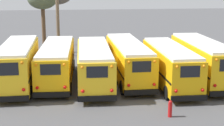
# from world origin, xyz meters

# --- Properties ---
(ground_plane) EXTENTS (160.00, 160.00, 0.00)m
(ground_plane) POSITION_xyz_m (0.00, 0.00, 0.00)
(ground_plane) COLOR #4C4C4F
(school_bus_0) EXTENTS (2.53, 9.40, 3.32)m
(school_bus_0) POSITION_xyz_m (-7.28, 0.17, 1.79)
(school_bus_0) COLOR yellow
(school_bus_0) RESTS_ON ground
(school_bus_1) EXTENTS (3.06, 10.33, 3.00)m
(school_bus_1) POSITION_xyz_m (-4.37, 1.12, 1.63)
(school_bus_1) COLOR #EAAA0F
(school_bus_1) RESTS_ON ground
(school_bus_2) EXTENTS (2.96, 10.35, 3.06)m
(school_bus_2) POSITION_xyz_m (-1.46, -0.12, 1.68)
(school_bus_2) COLOR yellow
(school_bus_2) RESTS_ON ground
(school_bus_3) EXTENTS (2.51, 10.85, 3.10)m
(school_bus_3) POSITION_xyz_m (1.46, 1.09, 1.69)
(school_bus_3) COLOR #EAAA0F
(school_bus_3) RESTS_ON ground
(school_bus_4) EXTENTS (2.65, 9.74, 3.06)m
(school_bus_4) POSITION_xyz_m (4.37, -1.09, 1.67)
(school_bus_4) COLOR #EAAA0F
(school_bus_4) RESTS_ON ground
(school_bus_5) EXTENTS (2.77, 9.95, 3.31)m
(school_bus_5) POSITION_xyz_m (7.28, -0.42, 1.80)
(school_bus_5) COLOR yellow
(school_bus_5) RESTS_ON ground
(utility_pole) EXTENTS (1.80, 0.35, 9.41)m
(utility_pole) POSITION_xyz_m (-4.43, 11.20, 4.81)
(utility_pole) COLOR brown
(utility_pole) RESTS_ON ground
(fire_hydrant) EXTENTS (0.24, 0.24, 1.03)m
(fire_hydrant) POSITION_xyz_m (2.47, -7.56, 0.52)
(fire_hydrant) COLOR #B21414
(fire_hydrant) RESTS_ON ground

